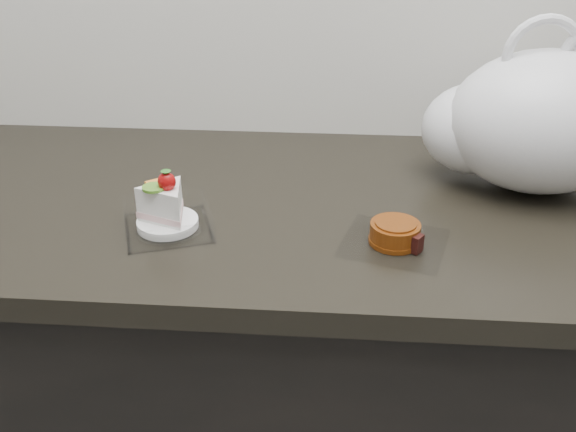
# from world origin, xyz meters

# --- Properties ---
(counter) EXTENTS (2.04, 0.64, 0.90)m
(counter) POSITION_xyz_m (0.00, 1.69, 0.45)
(counter) COLOR black
(counter) RESTS_ON ground
(cake_tray) EXTENTS (0.17, 0.17, 0.10)m
(cake_tray) POSITION_xyz_m (-0.28, 1.57, 0.93)
(cake_tray) COLOR white
(cake_tray) RESTS_ON counter
(mooncake_wrap) EXTENTS (0.18, 0.18, 0.04)m
(mooncake_wrap) POSITION_xyz_m (0.07, 1.55, 0.91)
(mooncake_wrap) COLOR white
(mooncake_wrap) RESTS_ON counter
(plastic_bag) EXTENTS (0.38, 0.28, 0.30)m
(plastic_bag) POSITION_xyz_m (0.30, 1.77, 1.02)
(plastic_bag) COLOR white
(plastic_bag) RESTS_ON counter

